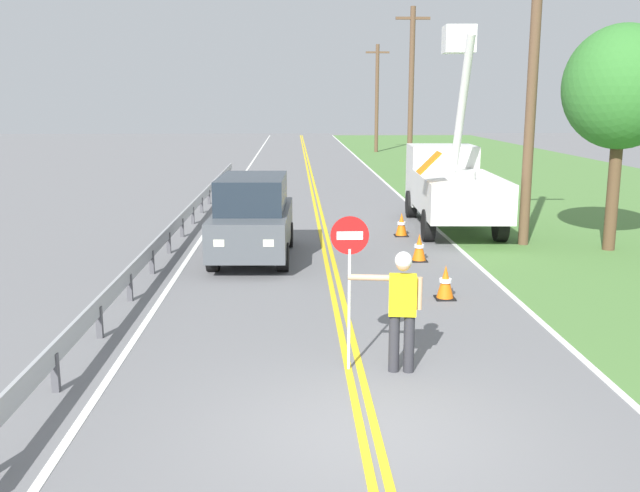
{
  "coord_description": "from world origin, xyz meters",
  "views": [
    {
      "loc": [
        -0.89,
        -7.92,
        3.96
      ],
      "look_at": [
        -0.39,
        5.55,
        1.2
      ],
      "focal_mm": 40.01,
      "sensor_mm": 36.0,
      "label": 1
    }
  ],
  "objects_px": {
    "utility_bucket_truck": "(451,181)",
    "traffic_cone_mid": "(419,248)",
    "utility_pole_far": "(377,96)",
    "roadside_tree_verge": "(622,88)",
    "stop_sign_paddle": "(350,258)",
    "utility_pole_mid": "(411,89)",
    "oncoming_suv_nearest": "(253,217)",
    "traffic_cone_lead": "(445,283)",
    "traffic_cone_tail": "(401,225)",
    "utility_pole_near": "(532,93)",
    "flagger_worker": "(402,304)"
  },
  "relations": [
    {
      "from": "utility_pole_far",
      "to": "roadside_tree_verge",
      "type": "xyz_separation_m",
      "value": [
        2.04,
        -37.3,
        0.02
      ]
    },
    {
      "from": "utility_pole_near",
      "to": "traffic_cone_lead",
      "type": "bearing_deg",
      "value": -121.52
    },
    {
      "from": "utility_bucket_truck",
      "to": "traffic_cone_tail",
      "type": "distance_m",
      "value": 2.67
    },
    {
      "from": "oncoming_suv_nearest",
      "to": "utility_pole_mid",
      "type": "xyz_separation_m",
      "value": [
        7.29,
        20.49,
        3.49
      ]
    },
    {
      "from": "utility_pole_far",
      "to": "traffic_cone_mid",
      "type": "xyz_separation_m",
      "value": [
        -3.32,
        -38.49,
        -3.92
      ]
    },
    {
      "from": "flagger_worker",
      "to": "traffic_cone_mid",
      "type": "relative_size",
      "value": 2.61
    },
    {
      "from": "stop_sign_paddle",
      "to": "traffic_cone_tail",
      "type": "bearing_deg",
      "value": 77.38
    },
    {
      "from": "utility_pole_mid",
      "to": "roadside_tree_verge",
      "type": "distance_m",
      "value": 19.94
    },
    {
      "from": "stop_sign_paddle",
      "to": "oncoming_suv_nearest",
      "type": "distance_m",
      "value": 8.03
    },
    {
      "from": "utility_pole_far",
      "to": "flagger_worker",
      "type": "bearing_deg",
      "value": -96.08
    },
    {
      "from": "stop_sign_paddle",
      "to": "utility_pole_near",
      "type": "height_order",
      "value": "utility_pole_near"
    },
    {
      "from": "flagger_worker",
      "to": "utility_bucket_truck",
      "type": "distance_m",
      "value": 12.87
    },
    {
      "from": "utility_bucket_truck",
      "to": "oncoming_suv_nearest",
      "type": "height_order",
      "value": "utility_bucket_truck"
    },
    {
      "from": "oncoming_suv_nearest",
      "to": "utility_pole_mid",
      "type": "bearing_deg",
      "value": 70.42
    },
    {
      "from": "flagger_worker",
      "to": "traffic_cone_lead",
      "type": "relative_size",
      "value": 2.61
    },
    {
      "from": "utility_bucket_truck",
      "to": "utility_pole_near",
      "type": "height_order",
      "value": "utility_pole_near"
    },
    {
      "from": "utility_pole_near",
      "to": "roadside_tree_verge",
      "type": "height_order",
      "value": "utility_pole_near"
    },
    {
      "from": "traffic_cone_tail",
      "to": "utility_pole_mid",
      "type": "bearing_deg",
      "value": 80.16
    },
    {
      "from": "flagger_worker",
      "to": "utility_pole_far",
      "type": "xyz_separation_m",
      "value": [
        4.88,
        45.87,
        3.21
      ]
    },
    {
      "from": "utility_bucket_truck",
      "to": "traffic_cone_tail",
      "type": "height_order",
      "value": "utility_bucket_truck"
    },
    {
      "from": "utility_pole_mid",
      "to": "traffic_cone_mid",
      "type": "xyz_separation_m",
      "value": [
        -3.11,
        -20.99,
        -4.22
      ]
    },
    {
      "from": "utility_pole_mid",
      "to": "utility_pole_far",
      "type": "distance_m",
      "value": 17.5
    },
    {
      "from": "stop_sign_paddle",
      "to": "oncoming_suv_nearest",
      "type": "xyz_separation_m",
      "value": [
        -1.85,
        7.78,
        -0.65
      ]
    },
    {
      "from": "oncoming_suv_nearest",
      "to": "utility_pole_near",
      "type": "bearing_deg",
      "value": 11.32
    },
    {
      "from": "flagger_worker",
      "to": "stop_sign_paddle",
      "type": "distance_m",
      "value": 1.02
    },
    {
      "from": "utility_bucket_truck",
      "to": "utility_pole_far",
      "type": "distance_m",
      "value": 33.62
    },
    {
      "from": "utility_pole_near",
      "to": "roadside_tree_verge",
      "type": "xyz_separation_m",
      "value": [
        2.08,
        -0.81,
        0.13
      ]
    },
    {
      "from": "oncoming_suv_nearest",
      "to": "traffic_cone_tail",
      "type": "height_order",
      "value": "oncoming_suv_nearest"
    },
    {
      "from": "utility_pole_mid",
      "to": "utility_pole_far",
      "type": "bearing_deg",
      "value": 89.32
    },
    {
      "from": "stop_sign_paddle",
      "to": "traffic_cone_mid",
      "type": "bearing_deg",
      "value": 72.27
    },
    {
      "from": "utility_bucket_truck",
      "to": "traffic_cone_mid",
      "type": "bearing_deg",
      "value": -110.25
    },
    {
      "from": "stop_sign_paddle",
      "to": "utility_pole_mid",
      "type": "bearing_deg",
      "value": 79.11
    },
    {
      "from": "flagger_worker",
      "to": "traffic_cone_lead",
      "type": "height_order",
      "value": "flagger_worker"
    },
    {
      "from": "utility_bucket_truck",
      "to": "traffic_cone_lead",
      "type": "relative_size",
      "value": 9.86
    },
    {
      "from": "utility_pole_mid",
      "to": "traffic_cone_tail",
      "type": "bearing_deg",
      "value": -99.84
    },
    {
      "from": "oncoming_suv_nearest",
      "to": "traffic_cone_mid",
      "type": "height_order",
      "value": "oncoming_suv_nearest"
    },
    {
      "from": "stop_sign_paddle",
      "to": "traffic_cone_mid",
      "type": "distance_m",
      "value": 7.76
    },
    {
      "from": "utility_pole_far",
      "to": "traffic_cone_lead",
      "type": "relative_size",
      "value": 11.63
    },
    {
      "from": "stop_sign_paddle",
      "to": "utility_pole_mid",
      "type": "xyz_separation_m",
      "value": [
        5.44,
        28.27,
        2.85
      ]
    },
    {
      "from": "utility_bucket_truck",
      "to": "traffic_cone_tail",
      "type": "relative_size",
      "value": 9.86
    },
    {
      "from": "roadside_tree_verge",
      "to": "stop_sign_paddle",
      "type": "bearing_deg",
      "value": -132.25
    },
    {
      "from": "oncoming_suv_nearest",
      "to": "traffic_cone_tail",
      "type": "distance_m",
      "value": 5.16
    },
    {
      "from": "traffic_cone_lead",
      "to": "roadside_tree_verge",
      "type": "relative_size",
      "value": 0.12
    },
    {
      "from": "utility_bucket_truck",
      "to": "roadside_tree_verge",
      "type": "bearing_deg",
      "value": -47.55
    },
    {
      "from": "utility_pole_far",
      "to": "traffic_cone_tail",
      "type": "relative_size",
      "value": 11.63
    },
    {
      "from": "utility_pole_mid",
      "to": "traffic_cone_mid",
      "type": "distance_m",
      "value": 21.64
    },
    {
      "from": "oncoming_suv_nearest",
      "to": "utility_bucket_truck",
      "type": "bearing_deg",
      "value": 36.84
    },
    {
      "from": "utility_pole_near",
      "to": "utility_pole_mid",
      "type": "xyz_separation_m",
      "value": [
        -0.17,
        19.0,
        0.41
      ]
    },
    {
      "from": "stop_sign_paddle",
      "to": "utility_pole_near",
      "type": "xyz_separation_m",
      "value": [
        5.61,
        9.28,
        2.44
      ]
    },
    {
      "from": "stop_sign_paddle",
      "to": "utility_pole_near",
      "type": "bearing_deg",
      "value": 58.83
    }
  ]
}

